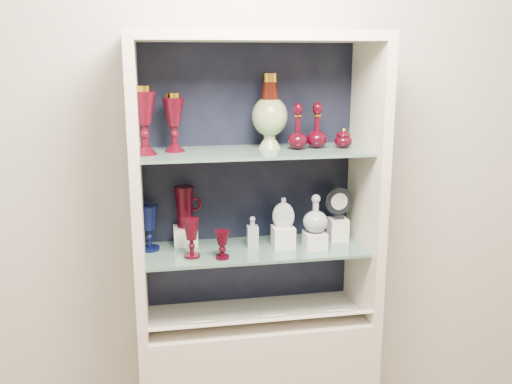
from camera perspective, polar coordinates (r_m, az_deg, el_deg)
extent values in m
cube|color=beige|center=(2.54, -0.91, 3.34)|extent=(3.50, 0.02, 2.80)
cube|color=black|center=(2.52, -0.79, 1.54)|extent=(0.98, 0.02, 1.15)
cube|color=beige|center=(2.30, -11.83, 0.10)|extent=(0.04, 0.40, 1.15)
cube|color=beige|center=(2.47, 11.02, 1.04)|extent=(0.04, 0.40, 1.15)
cube|color=beige|center=(2.28, 0.00, 15.33)|extent=(1.00, 0.40, 0.04)
cube|color=slate|center=(2.44, -0.09, -5.76)|extent=(0.92, 0.34, 0.01)
cube|color=slate|center=(2.33, -0.09, 4.04)|extent=(0.92, 0.34, 0.01)
cube|color=beige|center=(2.42, 0.49, -12.68)|extent=(0.92, 0.17, 0.09)
cube|color=white|center=(2.49, 8.07, -11.64)|extent=(0.10, 0.06, 0.03)
cube|color=white|center=(2.42, 1.65, -12.26)|extent=(0.10, 0.06, 0.03)
cube|color=white|center=(2.38, -5.43, -12.77)|extent=(0.10, 0.06, 0.03)
cube|color=silver|center=(2.48, -7.07, -4.35)|extent=(0.10, 0.10, 0.08)
cube|color=silver|center=(2.43, 2.73, -4.51)|extent=(0.09, 0.09, 0.09)
cube|color=silver|center=(2.44, 5.91, -4.82)|extent=(0.09, 0.09, 0.07)
cube|color=silver|center=(2.54, 8.17, -3.72)|extent=(0.08, 0.08, 0.10)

